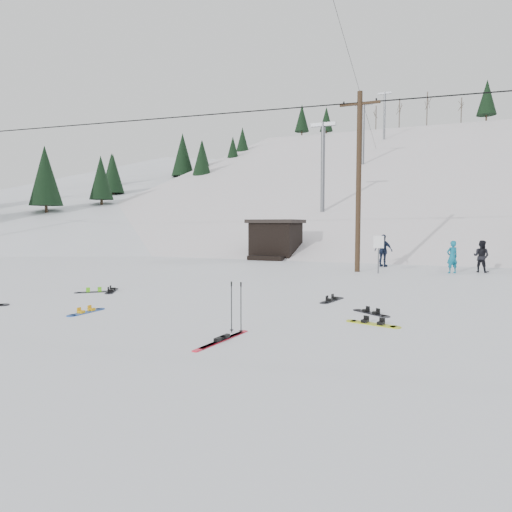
% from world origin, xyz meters
% --- Properties ---
extents(ground, '(200.00, 200.00, 0.00)m').
position_xyz_m(ground, '(0.00, 0.00, 0.00)').
color(ground, white).
rests_on(ground, ground).
extents(ski_slope, '(60.00, 85.24, 65.97)m').
position_xyz_m(ski_slope, '(0.00, 55.00, -12.00)').
color(ski_slope, white).
rests_on(ski_slope, ground).
extents(ridge_left, '(47.54, 95.03, 58.38)m').
position_xyz_m(ridge_left, '(-36.00, 48.00, -11.00)').
color(ridge_left, white).
rests_on(ridge_left, ground).
extents(treeline_left, '(20.00, 64.00, 10.00)m').
position_xyz_m(treeline_left, '(-34.00, 40.00, 0.00)').
color(treeline_left, black).
rests_on(treeline_left, ground).
extents(treeline_crest, '(50.00, 6.00, 10.00)m').
position_xyz_m(treeline_crest, '(0.00, 86.00, 0.00)').
color(treeline_crest, black).
rests_on(treeline_crest, ski_slope).
extents(utility_pole, '(2.00, 0.26, 9.00)m').
position_xyz_m(utility_pole, '(2.00, 14.00, 4.68)').
color(utility_pole, '#3A2819').
rests_on(utility_pole, ground).
extents(trail_sign, '(0.50, 0.09, 1.85)m').
position_xyz_m(trail_sign, '(3.10, 13.58, 1.27)').
color(trail_sign, '#595B60').
rests_on(trail_sign, ground).
extents(lift_hut, '(3.40, 4.10, 2.75)m').
position_xyz_m(lift_hut, '(-5.00, 20.94, 1.36)').
color(lift_hut, black).
rests_on(lift_hut, ground).
extents(lift_tower_near, '(2.20, 0.36, 8.00)m').
position_xyz_m(lift_tower_near, '(-4.00, 30.00, 7.86)').
color(lift_tower_near, '#595B60').
rests_on(lift_tower_near, ski_slope).
extents(lift_tower_mid, '(2.20, 0.36, 8.00)m').
position_xyz_m(lift_tower_mid, '(-4.00, 50.00, 14.36)').
color(lift_tower_mid, '#595B60').
rests_on(lift_tower_mid, ski_slope).
extents(lift_tower_far, '(2.20, 0.36, 8.00)m').
position_xyz_m(lift_tower_far, '(-4.00, 70.00, 20.86)').
color(lift_tower_far, '#595B60').
rests_on(lift_tower_far, ski_slope).
extents(hero_snowboard, '(0.27, 1.30, 0.09)m').
position_xyz_m(hero_snowboard, '(-2.87, 0.27, 0.02)').
color(hero_snowboard, blue).
rests_on(hero_snowboard, ground).
extents(hero_skis, '(0.32, 1.92, 0.10)m').
position_xyz_m(hero_skis, '(1.94, -1.00, 0.03)').
color(hero_skis, red).
rests_on(hero_skis, ground).
extents(ski_poles, '(0.32, 0.08, 1.15)m').
position_xyz_m(ski_poles, '(1.91, -0.25, 0.59)').
color(ski_poles, black).
rests_on(ski_poles, ground).
extents(board_scatter_b, '(0.86, 1.29, 0.10)m').
position_xyz_m(board_scatter_b, '(-4.92, 3.70, 0.03)').
color(board_scatter_b, black).
rests_on(board_scatter_b, ground).
extents(board_scatter_c, '(1.04, 0.97, 0.09)m').
position_xyz_m(board_scatter_c, '(-5.35, 3.28, 0.02)').
color(board_scatter_c, black).
rests_on(board_scatter_c, ground).
extents(board_scatter_d, '(1.09, 0.85, 0.09)m').
position_xyz_m(board_scatter_d, '(4.34, 3.16, 0.02)').
color(board_scatter_d, black).
rests_on(board_scatter_d, ground).
extents(board_scatter_e, '(1.35, 0.55, 0.10)m').
position_xyz_m(board_scatter_e, '(4.59, 1.80, 0.03)').
color(board_scatter_e, '#C6D617').
rests_on(board_scatter_e, ground).
extents(board_scatter_f, '(0.49, 1.41, 0.10)m').
position_xyz_m(board_scatter_f, '(2.88, 4.79, 0.03)').
color(board_scatter_f, black).
rests_on(board_scatter_f, ground).
extents(skier_teal, '(0.70, 0.65, 1.61)m').
position_xyz_m(skier_teal, '(6.44, 15.12, 0.80)').
color(skier_teal, '#0C6480').
rests_on(skier_teal, ground).
extents(skier_dark, '(0.97, 0.88, 1.61)m').
position_xyz_m(skier_dark, '(7.79, 16.10, 0.81)').
color(skier_dark, black).
rests_on(skier_dark, ground).
extents(skier_navy, '(1.17, 0.80, 1.84)m').
position_xyz_m(skier_navy, '(2.86, 17.32, 0.92)').
color(skier_navy, '#18233D').
rests_on(skier_navy, ground).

